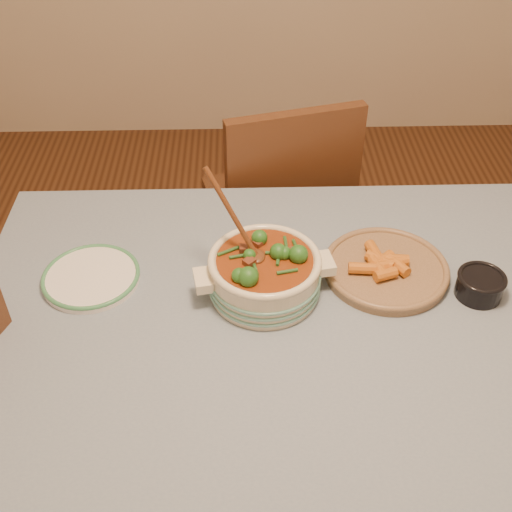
% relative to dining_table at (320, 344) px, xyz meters
% --- Properties ---
extents(floor, '(4.50, 4.50, 0.00)m').
position_rel_dining_table_xyz_m(floor, '(0.00, 0.00, -0.66)').
color(floor, '#3F2112').
rests_on(floor, ground).
extents(dining_table, '(1.68, 1.08, 0.76)m').
position_rel_dining_table_xyz_m(dining_table, '(0.00, 0.00, 0.00)').
color(dining_table, brown).
rests_on(dining_table, floor).
extents(stew_casserole, '(0.34, 0.30, 0.32)m').
position_rel_dining_table_xyz_m(stew_casserole, '(-0.13, 0.09, 0.16)').
color(stew_casserole, '#EBE3C4').
rests_on(stew_casserole, dining_table).
extents(white_plate, '(0.25, 0.25, 0.02)m').
position_rel_dining_table_xyz_m(white_plate, '(-0.56, 0.15, 0.10)').
color(white_plate, white).
rests_on(white_plate, dining_table).
extents(condiment_bowl, '(0.14, 0.14, 0.06)m').
position_rel_dining_table_xyz_m(condiment_bowl, '(0.38, 0.07, 0.13)').
color(condiment_bowl, black).
rests_on(condiment_bowl, dining_table).
extents(fried_plate, '(0.32, 0.32, 0.05)m').
position_rel_dining_table_xyz_m(fried_plate, '(0.17, 0.15, 0.11)').
color(fried_plate, '#9D7B57').
rests_on(fried_plate, dining_table).
extents(chair_far, '(0.53, 0.53, 0.94)m').
position_rel_dining_table_xyz_m(chair_far, '(-0.05, 0.77, -0.13)').
color(chair_far, '#543219').
rests_on(chair_far, floor).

